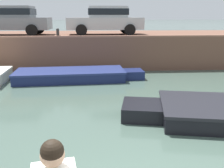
# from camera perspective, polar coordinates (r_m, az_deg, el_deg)

# --- Properties ---
(ground_plane) EXTENTS (400.00, 400.00, 0.00)m
(ground_plane) POSITION_cam_1_polar(r_m,az_deg,el_deg) (7.88, 1.85, -4.88)
(ground_plane) COLOR #42564C
(far_quay_wall) EXTENTS (60.00, 6.00, 1.70)m
(far_quay_wall) POSITION_cam_1_polar(r_m,az_deg,el_deg) (15.50, -1.08, 8.36)
(far_quay_wall) COLOR brown
(far_quay_wall) RESTS_ON ground
(far_wall_coping) EXTENTS (60.00, 0.24, 0.08)m
(far_wall_coping) POSITION_cam_1_polar(r_m,az_deg,el_deg) (12.55, -0.44, 10.82)
(far_wall_coping) COLOR brown
(far_wall_coping) RESTS_ON far_quay_wall
(boat_moored_central_navy) EXTENTS (5.63, 2.00, 0.45)m
(boat_moored_central_navy) POSITION_cam_1_polar(r_m,az_deg,el_deg) (11.02, -8.35, 2.05)
(boat_moored_central_navy) COLOR navy
(boat_moored_central_navy) RESTS_ON ground
(car_left_inner_grey) EXTENTS (4.26, 1.91, 1.54)m
(car_left_inner_grey) POSITION_cam_1_polar(r_m,az_deg,el_deg) (15.09, -22.00, 13.56)
(car_left_inner_grey) COLOR slate
(car_left_inner_grey) RESTS_ON far_quay_wall
(car_centre_silver) EXTENTS (4.23, 2.04, 1.54)m
(car_centre_silver) POSITION_cam_1_polar(r_m,az_deg,el_deg) (14.41, -1.45, 14.60)
(car_centre_silver) COLOR #B7BABC
(car_centre_silver) RESTS_ON far_quay_wall
(mooring_bollard_mid) EXTENTS (0.15, 0.15, 0.45)m
(mooring_bollard_mid) POSITION_cam_1_polar(r_m,az_deg,el_deg) (12.77, -12.30, 11.45)
(mooring_bollard_mid) COLOR #2D2B28
(mooring_bollard_mid) RESTS_ON far_quay_wall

